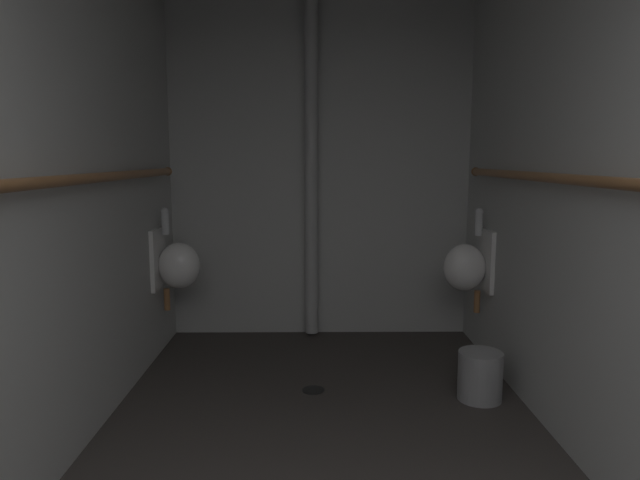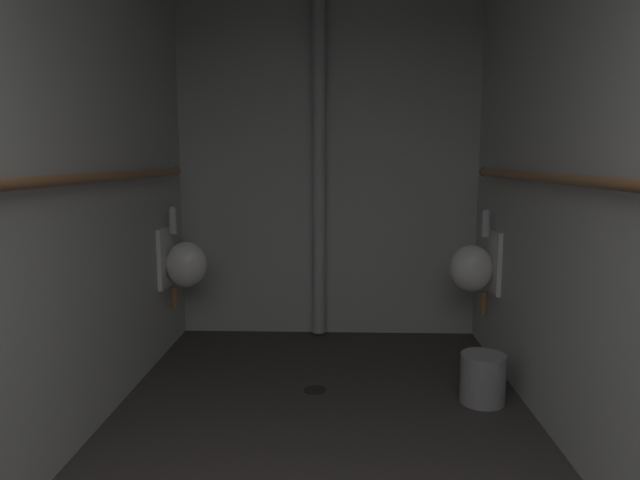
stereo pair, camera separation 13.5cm
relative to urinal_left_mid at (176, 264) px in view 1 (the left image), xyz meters
The scene contains 10 objects.
wall_left 1.83m from the urinal_left_mid, 95.99° to the right, with size 0.06×4.52×2.67m, color #B8B9B6.
wall_right 2.91m from the urinal_left_mid, 36.68° to the right, with size 0.06×4.52×2.67m, color #B8B9B6.
wall_back 1.35m from the urinal_left_mid, 27.23° to the left, with size 2.51×0.06×2.67m, color #B8B9B6.
urinal_left_mid is the anchor object (origin of this frame).
urinal_right_mid 2.10m from the urinal_left_mid, ahead, with size 0.32×0.30×0.76m.
supply_pipe_left 1.82m from the urinal_left_mid, 92.96° to the right, with size 0.06×3.85×0.06m.
supply_pipe_right 2.86m from the urinal_left_mid, 38.50° to the right, with size 0.06×3.76×0.06m.
standpipe_back_wall 1.26m from the urinal_left_mid, 23.67° to the left, with size 0.10×0.10×2.62m, color #B2B2B2.
floor_drain 1.38m from the urinal_left_mid, 34.41° to the right, with size 0.14×0.14×0.01m, color black.
waste_bin 2.22m from the urinal_left_mid, 22.31° to the right, with size 0.26×0.26×0.29m, color gray.
Camera 1 is at (-0.04, -0.13, 1.43)m, focal length 31.64 mm.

